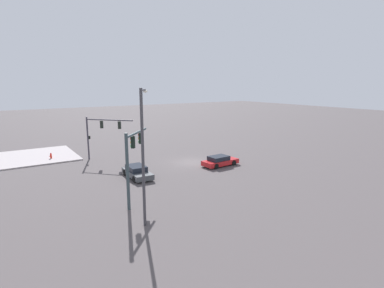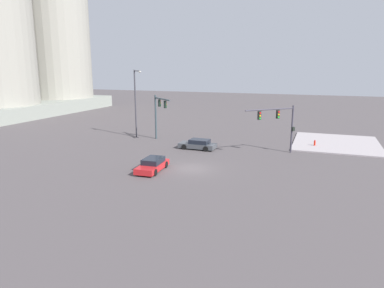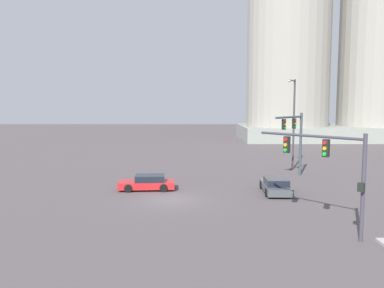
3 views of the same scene
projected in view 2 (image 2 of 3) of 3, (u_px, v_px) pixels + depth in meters
The scene contains 8 objects.
ground_plane at pixel (191, 168), 34.84m from camera, with size 199.81×199.81×0.00m, color #4C4647.
sidewalk_corner at pixel (336, 143), 45.89m from camera, with size 12.28×10.53×0.15m, color #A09799.
traffic_signal_near_corner at pixel (280, 120), 39.77m from camera, with size 4.47×5.03×5.50m.
traffic_signal_opposite_side at pixel (159, 110), 47.33m from camera, with size 3.38×3.70×6.05m.
streetlamp_curved_arm at pixel (136, 100), 49.06m from camera, with size 1.30×1.75×9.40m.
sedan_car_approaching at pixel (198, 144), 42.91m from camera, with size 2.08×4.52×1.21m.
sedan_car_waiting_far at pixel (153, 165), 34.01m from camera, with size 4.56×2.12×1.21m.
fire_hydrant_on_curb at pixel (315, 143), 44.16m from camera, with size 0.33×0.22×0.71m.
Camera 2 is at (-31.43, -11.60, 9.88)m, focal length 33.03 mm.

